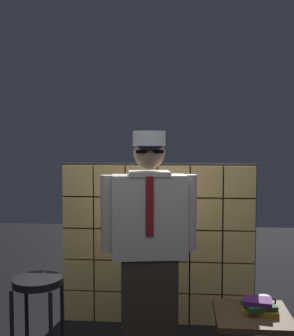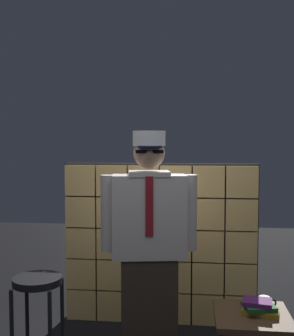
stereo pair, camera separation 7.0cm
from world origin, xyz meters
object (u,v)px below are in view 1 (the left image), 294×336
object	(u,v)px
book_stack	(259,306)
standing_person	(149,247)
bar_stool	(38,307)
coffee_mug	(264,302)
side_table	(252,323)

from	to	relation	value
book_stack	standing_person	bearing A→B (deg)	168.37
bar_stool	coffee_mug	xyz separation A→B (m)	(1.59, 0.23, -0.01)
standing_person	book_stack	xyz separation A→B (m)	(0.79, -0.16, -0.36)
book_stack	bar_stool	bearing A→B (deg)	-174.16
standing_person	book_stack	distance (m)	0.88
bar_stool	side_table	distance (m)	1.50
side_table	coffee_mug	distance (m)	0.18
side_table	book_stack	xyz separation A→B (m)	(0.05, 0.01, 0.12)
standing_person	coffee_mug	world-z (taller)	standing_person
coffee_mug	standing_person	bearing A→B (deg)	173.89
standing_person	bar_stool	distance (m)	0.89
standing_person	bar_stool	bearing A→B (deg)	-165.85
bar_stool	side_table	size ratio (longest dim) A/B	1.48
side_table	coffee_mug	world-z (taller)	coffee_mug
side_table	book_stack	distance (m)	0.13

